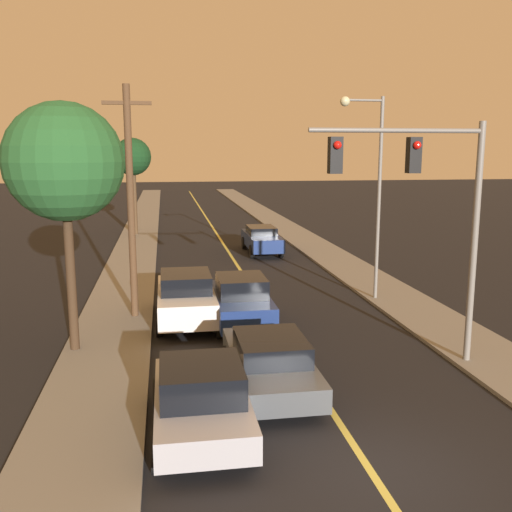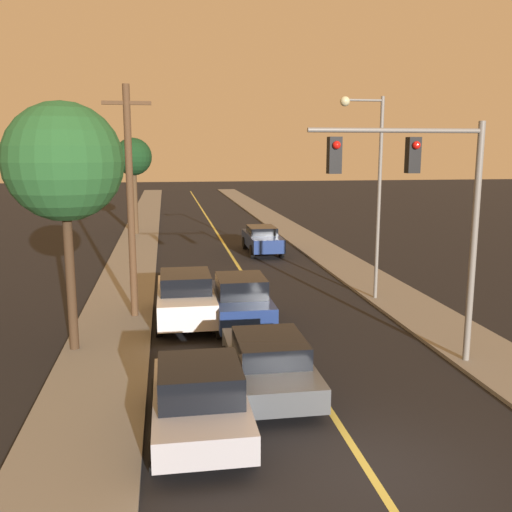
# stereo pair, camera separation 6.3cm
# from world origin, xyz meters

# --- Properties ---
(ground_plane) EXTENTS (200.00, 200.00, 0.00)m
(ground_plane) POSITION_xyz_m (0.00, 0.00, 0.00)
(ground_plane) COLOR black
(road_surface) EXTENTS (8.21, 80.00, 0.01)m
(road_surface) POSITION_xyz_m (0.00, 36.00, 0.01)
(road_surface) COLOR black
(road_surface) RESTS_ON ground
(sidewalk_left) EXTENTS (2.50, 80.00, 0.12)m
(sidewalk_left) POSITION_xyz_m (-5.35, 36.00, 0.06)
(sidewalk_left) COLOR gray
(sidewalk_left) RESTS_ON ground
(sidewalk_right) EXTENTS (2.50, 80.00, 0.12)m
(sidewalk_right) POSITION_xyz_m (5.35, 36.00, 0.06)
(sidewalk_right) COLOR gray
(sidewalk_right) RESTS_ON ground
(car_near_lane_front) EXTENTS (1.96, 4.53, 1.38)m
(car_near_lane_front) POSITION_xyz_m (-1.15, 4.01, 0.72)
(car_near_lane_front) COLOR #474C51
(car_near_lane_front) RESTS_ON ground
(car_near_lane_second) EXTENTS (1.90, 4.26, 1.70)m
(car_near_lane_second) POSITION_xyz_m (-1.15, 9.34, 0.84)
(car_near_lane_second) COLOR navy
(car_near_lane_second) RESTS_ON ground
(car_outer_lane_front) EXTENTS (2.00, 4.07, 1.57)m
(car_outer_lane_front) POSITION_xyz_m (-2.96, 1.98, 0.80)
(car_outer_lane_front) COLOR #A5A8B2
(car_outer_lane_front) RESTS_ON ground
(car_outer_lane_second) EXTENTS (1.99, 4.60, 1.75)m
(car_outer_lane_second) POSITION_xyz_m (-2.96, 9.93, 0.89)
(car_outer_lane_second) COLOR white
(car_outer_lane_second) RESTS_ON ground
(car_far_oncoming) EXTENTS (1.85, 4.86, 1.51)m
(car_far_oncoming) POSITION_xyz_m (1.85, 22.74, 0.81)
(car_far_oncoming) COLOR navy
(car_far_oncoming) RESTS_ON ground
(traffic_signal_mast) EXTENTS (4.66, 0.42, 6.40)m
(traffic_signal_mast) POSITION_xyz_m (3.05, 4.83, 4.68)
(traffic_signal_mast) COLOR slate
(traffic_signal_mast) RESTS_ON ground
(streetlamp_right) EXTENTS (1.69, 0.36, 7.62)m
(streetlamp_right) POSITION_xyz_m (4.09, 11.64, 4.95)
(streetlamp_right) COLOR slate
(streetlamp_right) RESTS_ON ground
(utility_pole_left) EXTENTS (1.60, 0.24, 7.79)m
(utility_pole_left) POSITION_xyz_m (-4.70, 10.62, 4.18)
(utility_pole_left) COLOR #513823
(utility_pole_left) RESTS_ON ground
(tree_left_near) EXTENTS (3.27, 3.27, 6.99)m
(tree_left_near) POSITION_xyz_m (-6.26, 7.44, 5.45)
(tree_left_near) COLOR #3D2B1C
(tree_left_near) RESTS_ON ground
(tree_left_far) EXTENTS (2.52, 2.52, 6.52)m
(tree_left_far) POSITION_xyz_m (-5.64, 30.84, 5.26)
(tree_left_far) COLOR #4C3823
(tree_left_far) RESTS_ON ground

